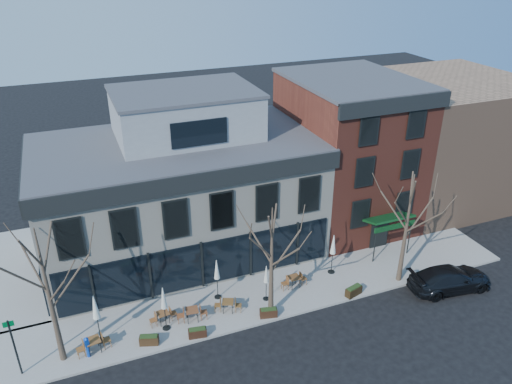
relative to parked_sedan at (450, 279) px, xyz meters
name	(u,v)px	position (x,y,z in m)	size (l,w,h in m)	color
ground	(203,289)	(-14.45, 5.72, -0.77)	(120.00, 120.00, 0.00)	black
sidewalk_front	(263,296)	(-11.20, 3.57, -0.70)	(33.50, 4.70, 0.15)	gray
sidewalk_side	(13,274)	(-25.70, 11.72, -0.70)	(4.50, 12.00, 0.15)	gray
corner_building	(180,189)	(-14.38, 10.79, 3.95)	(18.39, 10.39, 11.10)	beige
red_brick_building	(347,151)	(-1.45, 10.70, 4.87)	(8.20, 11.78, 11.18)	maroon
bg_building	(444,138)	(8.55, 11.72, 4.23)	(12.00, 12.00, 10.00)	#8C664C
tree_corner	(50,296)	(-22.94, 2.51, 3.48)	(3.93, 3.98, 7.92)	#382B21
tree_mid	(272,262)	(-11.44, 1.81, 3.02)	(3.50, 3.55, 7.04)	#382B21
tree_right	(407,228)	(-2.44, 1.81, 3.25)	(3.72, 3.77, 7.48)	#382B21
sign_pole	(14,344)	(-24.95, 2.22, 1.30)	(0.50, 0.10, 3.40)	black
parked_sedan	(450,279)	(0.00, 0.00, 0.00)	(2.16, 5.31, 1.54)	black
call_box	(87,346)	(-21.70, 2.20, 0.06)	(0.26, 0.26, 1.29)	#0E40B9
cafe_set_0	(93,344)	(-21.38, 2.45, -0.13)	(1.86, 0.84, 0.96)	brown
cafe_set_1	(163,316)	(-17.47, 3.34, -0.18)	(1.67, 0.74, 0.86)	brown
cafe_set_2	(192,314)	(-15.88, 2.92, -0.14)	(1.81, 0.80, 0.93)	brown
cafe_set_3	(228,305)	(-13.72, 2.93, -0.18)	(1.67, 1.01, 0.86)	brown
cafe_set_4	(294,281)	(-9.09, 3.61, -0.15)	(1.76, 0.73, 0.92)	brown
umbrella_0	(95,310)	(-20.99, 3.13, 1.54)	(0.49, 0.49, 3.07)	black
umbrella_1	(164,300)	(-17.44, 2.79, 1.38)	(0.45, 0.45, 2.83)	black
umbrella_2	(217,271)	(-13.90, 4.37, 1.31)	(0.44, 0.44, 2.73)	black
umbrella_3	(266,276)	(-11.21, 3.12, 1.11)	(0.39, 0.39, 2.45)	black
umbrella_4	(333,246)	(-6.13, 4.11, 1.39)	(0.46, 0.46, 2.86)	black
planter_0	(149,340)	(-18.56, 1.92, -0.34)	(1.10, 0.71, 0.57)	#322010
planter_1	(197,332)	(-15.98, 1.52, -0.34)	(1.06, 0.56, 0.56)	black
planter_2	(268,313)	(-11.69, 1.61, -0.34)	(1.07, 0.62, 0.56)	#321C10
planter_3	(354,291)	(-6.02, 1.52, -0.32)	(1.18, 0.72, 0.61)	black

